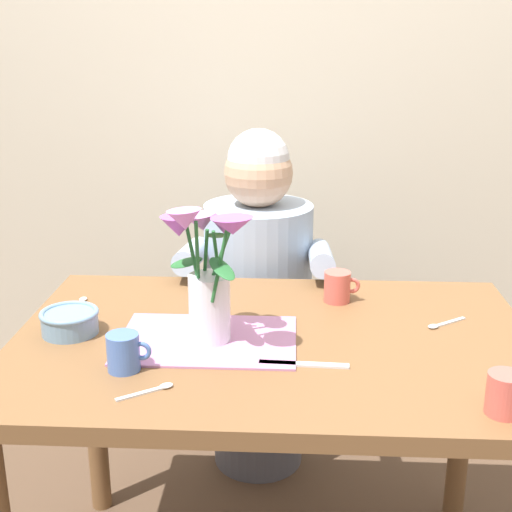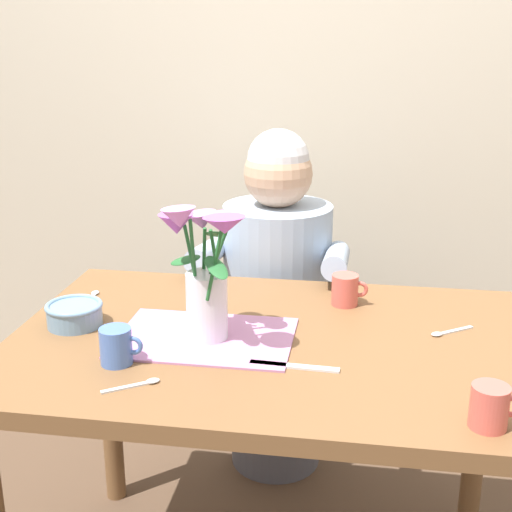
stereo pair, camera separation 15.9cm
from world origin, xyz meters
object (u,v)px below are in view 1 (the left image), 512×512
(ceramic_bowl, at_px, (70,320))
(ceramic_mug, at_px, (338,287))
(flower_vase, at_px, (208,267))
(coffee_cup, at_px, (124,352))
(tea_cup, at_px, (506,394))
(dinner_knife, at_px, (304,364))
(seated_person, at_px, (258,307))

(ceramic_bowl, bearing_deg, ceramic_mug, 20.02)
(flower_vase, distance_m, coffee_cup, 0.26)
(flower_vase, xyz_separation_m, tea_cup, (0.58, -0.28, -0.14))
(dinner_knife, relative_size, ceramic_mug, 2.04)
(dinner_knife, bearing_deg, flower_vase, 156.32)
(dinner_knife, relative_size, tea_cup, 2.04)
(ceramic_mug, bearing_deg, dinner_knife, -103.76)
(seated_person, bearing_deg, tea_cup, -59.29)
(seated_person, relative_size, ceramic_bowl, 8.35)
(seated_person, relative_size, ceramic_mug, 12.20)
(ceramic_mug, relative_size, tea_cup, 1.00)
(seated_person, bearing_deg, ceramic_mug, -56.96)
(ceramic_mug, bearing_deg, ceramic_bowl, -159.98)
(seated_person, distance_m, ceramic_bowl, 0.76)
(flower_vase, relative_size, tea_cup, 3.49)
(seated_person, bearing_deg, coffee_cup, -104.24)
(seated_person, xyz_separation_m, coffee_cup, (-0.24, -0.79, 0.22))
(flower_vase, bearing_deg, coffee_cup, -137.91)
(tea_cup, bearing_deg, seated_person, 118.32)
(seated_person, height_order, flower_vase, seated_person)
(ceramic_mug, distance_m, coffee_cup, 0.62)
(seated_person, height_order, ceramic_mug, seated_person)
(flower_vase, bearing_deg, ceramic_bowl, 173.61)
(ceramic_bowl, bearing_deg, dinner_knife, -14.65)
(ceramic_bowl, relative_size, coffee_cup, 1.46)
(seated_person, xyz_separation_m, flower_vase, (-0.08, -0.65, 0.36))
(flower_vase, xyz_separation_m, dinner_knife, (0.21, -0.10, -0.18))
(ceramic_bowl, bearing_deg, tea_cup, -19.18)
(tea_cup, height_order, coffee_cup, same)
(coffee_cup, bearing_deg, flower_vase, 42.09)
(flower_vase, distance_m, tea_cup, 0.65)
(dinner_knife, height_order, tea_cup, tea_cup)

